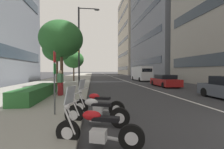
# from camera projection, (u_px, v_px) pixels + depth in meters

# --- Properties ---
(sidewalk_right_plaza) EXTENTS (160.00, 8.65, 0.15)m
(sidewalk_right_plaza) POSITION_uv_depth(u_px,v_px,m) (69.00, 79.00, 32.44)
(sidewalk_right_plaza) COLOR gray
(sidewalk_right_plaza) RESTS_ON ground
(lane_centre_stripe) EXTENTS (110.00, 0.16, 0.01)m
(lane_centre_stripe) POSITION_uv_depth(u_px,v_px,m) (116.00, 78.00, 38.70)
(lane_centre_stripe) COLOR silver
(lane_centre_stripe) RESTS_ON ground
(motorcycle_far_end_row) EXTENTS (0.89, 2.11, 1.46)m
(motorcycle_far_end_row) POSITION_uv_depth(u_px,v_px,m) (97.00, 129.00, 3.78)
(motorcycle_far_end_row) COLOR black
(motorcycle_far_end_row) RESTS_ON ground
(motorcycle_under_tarp) EXTENTS (0.93, 2.16, 1.11)m
(motorcycle_under_tarp) POSITION_uv_depth(u_px,v_px,m) (96.00, 113.00, 5.24)
(motorcycle_under_tarp) COLOR black
(motorcycle_under_tarp) RESTS_ON ground
(motorcycle_by_sign_pole) EXTENTS (1.03, 2.09, 1.48)m
(motorcycle_by_sign_pole) POSITION_uv_depth(u_px,v_px,m) (97.00, 105.00, 6.46)
(motorcycle_by_sign_pole) COLOR black
(motorcycle_by_sign_pole) RESTS_ON ground
(car_lead_in_lane) EXTENTS (4.73, 2.02, 1.35)m
(car_lead_in_lane) POSITION_uv_depth(u_px,v_px,m) (165.00, 81.00, 18.18)
(car_lead_in_lane) COLOR maroon
(car_lead_in_lane) RESTS_ON ground
(delivery_van_ahead) EXTENTS (6.14, 2.16, 2.55)m
(delivery_van_ahead) POSITION_uv_depth(u_px,v_px,m) (141.00, 73.00, 28.50)
(delivery_van_ahead) COLOR silver
(delivery_van_ahead) RESTS_ON ground
(parking_sign_by_curb) EXTENTS (0.32, 0.06, 2.46)m
(parking_sign_by_curb) POSITION_uv_depth(u_px,v_px,m) (55.00, 75.00, 6.07)
(parking_sign_by_curb) COLOR #47494C
(parking_sign_by_curb) RESTS_ON sidewalk_right_plaza
(street_lamp_with_banners) EXTENTS (1.26, 2.33, 8.52)m
(street_lamp_with_banners) POSITION_uv_depth(u_px,v_px,m) (82.00, 40.00, 17.10)
(street_lamp_with_banners) COLOR #232326
(street_lamp_with_banners) RESTS_ON sidewalk_right_plaza
(clipped_hedge_bed) EXTENTS (5.56, 1.10, 0.72)m
(clipped_hedge_bed) POSITION_uv_depth(u_px,v_px,m) (38.00, 92.00, 9.73)
(clipped_hedge_bed) COLOR #28602D
(clipped_hedge_bed) RESTS_ON sidewalk_right_plaza
(street_tree_mid_sidewalk) EXTENTS (3.10, 3.10, 5.31)m
(street_tree_mid_sidewalk) POSITION_uv_depth(u_px,v_px,m) (61.00, 39.00, 11.45)
(street_tree_mid_sidewalk) COLOR #473323
(street_tree_mid_sidewalk) RESTS_ON sidewalk_right_plaza
(street_tree_near_plaza_corner) EXTENTS (3.03, 3.03, 5.27)m
(street_tree_near_plaza_corner) POSITION_uv_depth(u_px,v_px,m) (57.00, 50.00, 17.33)
(street_tree_near_plaza_corner) COLOR #473323
(street_tree_near_plaza_corner) RESTS_ON sidewalk_right_plaza
(street_tree_by_lamp_post) EXTENTS (3.26, 3.26, 4.87)m
(street_tree_by_lamp_post) POSITION_uv_depth(u_px,v_px,m) (74.00, 60.00, 25.80)
(street_tree_by_lamp_post) COLOR #473323
(street_tree_by_lamp_post) RESTS_ON sidewalk_right_plaza
(pedestrian_on_plaza) EXTENTS (0.46, 0.37, 1.72)m
(pedestrian_on_plaza) POSITION_uv_depth(u_px,v_px,m) (60.00, 83.00, 10.80)
(pedestrian_on_plaza) COLOR maroon
(pedestrian_on_plaza) RESTS_ON sidewalk_right_plaza
(office_tower_near_left) EXTENTS (25.40, 18.42, 36.00)m
(office_tower_near_left) POSITION_uv_depth(u_px,v_px,m) (141.00, 37.00, 74.85)
(office_tower_near_left) COLOR beige
(office_tower_near_left) RESTS_ON ground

